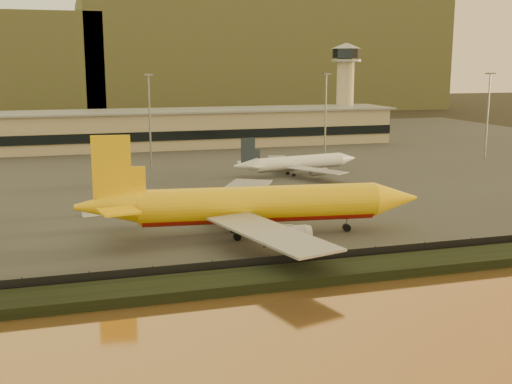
{
  "coord_description": "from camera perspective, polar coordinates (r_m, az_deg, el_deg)",
  "views": [
    {
      "loc": [
        -31.87,
        -93.18,
        28.36
      ],
      "look_at": [
        -0.51,
        12.0,
        6.28
      ],
      "focal_mm": 45.0,
      "sensor_mm": 36.0,
      "label": 1
    }
  ],
  "objects": [
    {
      "name": "gse_vehicle_white",
      "position": [
        124.52,
        -14.33,
        -1.65
      ],
      "size": [
        4.04,
        2.32,
        1.71
      ],
      "primitive_type": "cube",
      "rotation": [
        0.0,
        0.0,
        0.17
      ],
      "color": "white",
      "rests_on": "tarmac"
    },
    {
      "name": "embankment",
      "position": [
        87.09,
        5.83,
        -7.21
      ],
      "size": [
        320.0,
        7.0,
        1.4
      ],
      "primitive_type": "cube",
      "color": "black",
      "rests_on": "ground"
    },
    {
      "name": "control_tower",
      "position": [
        246.34,
        7.95,
        9.71
      ],
      "size": [
        11.2,
        11.2,
        35.5
      ],
      "color": "tan",
      "rests_on": "tarmac"
    },
    {
      "name": "gse_vehicle_yellow",
      "position": [
        134.69,
        2.32,
        -0.3
      ],
      "size": [
        4.49,
        3.14,
        1.85
      ],
      "primitive_type": "cube",
      "rotation": [
        0.0,
        0.0,
        -0.35
      ],
      "color": "yellow",
      "rests_on": "tarmac"
    },
    {
      "name": "dhl_cargo_jet",
      "position": [
        105.86,
        -0.24,
        -1.19
      ],
      "size": [
        57.48,
        55.9,
        17.16
      ],
      "rotation": [
        0.0,
        0.0,
        -0.12
      ],
      "color": "yellow",
      "rests_on": "tarmac"
    },
    {
      "name": "terminal_building",
      "position": [
        220.53,
        -12.06,
        5.37
      ],
      "size": [
        202.0,
        25.0,
        12.6
      ],
      "color": "tan",
      "rests_on": "tarmac"
    },
    {
      "name": "white_narrowbody_jet",
      "position": [
        164.61,
        3.7,
        2.58
      ],
      "size": [
        35.67,
        34.39,
        10.27
      ],
      "rotation": [
        0.0,
        0.0,
        0.18
      ],
      "color": "white",
      "rests_on": "tarmac"
    },
    {
      "name": "tarmac",
      "position": [
        192.95,
        -6.92,
        2.87
      ],
      "size": [
        320.0,
        220.0,
        0.2
      ],
      "primitive_type": "cube",
      "color": "#2D2D2D",
      "rests_on": "ground"
    },
    {
      "name": "apron_light_masts",
      "position": [
        175.05,
        -1.03,
        7.22
      ],
      "size": [
        152.2,
        12.2,
        25.4
      ],
      "color": "slate",
      "rests_on": "tarmac"
    },
    {
      "name": "perimeter_fence",
      "position": [
        90.43,
        4.87,
        -6.08
      ],
      "size": [
        300.0,
        0.05,
        2.2
      ],
      "primitive_type": "cube",
      "color": "black",
      "rests_on": "tarmac"
    },
    {
      "name": "ground",
      "position": [
        102.49,
        2.2,
        -4.7
      ],
      "size": [
        900.0,
        900.0,
        0.0
      ],
      "primitive_type": "plane",
      "color": "black",
      "rests_on": "ground"
    },
    {
      "name": "distant_hills",
      "position": [
        433.34,
        -15.44,
        11.37
      ],
      "size": [
        470.0,
        160.0,
        70.0
      ],
      "color": "brown",
      "rests_on": "ground"
    }
  ]
}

